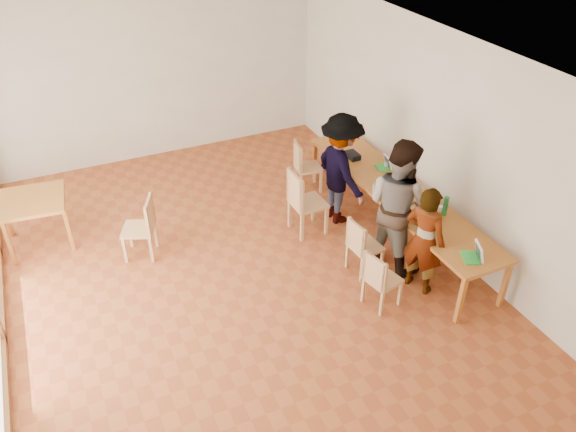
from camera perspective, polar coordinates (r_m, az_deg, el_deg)
name	(u,v)px	position (r m, az deg, el deg)	size (l,w,h in m)	color
ground	(237,276)	(7.74, -5.22, -6.04)	(8.00, 8.00, 0.00)	#A15026
wall_back	(153,76)	(10.42, -13.52, 13.65)	(6.00, 0.10, 3.00)	beige
wall_right	(432,136)	(8.20, 14.46, 7.90)	(0.10, 8.00, 3.00)	beige
ceiling	(222,58)	(6.25, -6.68, 15.69)	(6.00, 8.00, 0.04)	white
communal_table	(397,193)	(8.28, 11.01, 2.35)	(0.80, 4.00, 0.75)	#AE6326
side_table	(32,204)	(8.72, -24.60, 1.09)	(0.90, 0.90, 0.75)	#AE6326
chair_near	(379,275)	(7.02, 9.21, -5.97)	(0.46, 0.46, 0.44)	tan
chair_mid	(361,242)	(7.51, 7.40, -2.63)	(0.43, 0.43, 0.45)	tan
chair_far	(302,197)	(8.18, 1.40, 1.97)	(0.49, 0.49, 0.55)	tan
chair_empty	(303,162)	(9.30, 1.52, 5.52)	(0.47, 0.47, 0.46)	tan
chair_spare	(144,222)	(8.01, -14.42, -0.56)	(0.56, 0.56, 0.49)	tan
person_near	(424,240)	(7.27, 13.67, -2.41)	(0.55, 0.36, 1.52)	gray
person_mid	(398,205)	(7.55, 11.07, 1.14)	(0.92, 0.71, 1.89)	gray
person_far	(341,169)	(8.41, 5.37, 4.73)	(1.13, 0.65, 1.74)	gray
laptop_near	(475,255)	(7.12, 18.44, -3.74)	(0.30, 0.32, 0.22)	green
laptop_mid	(431,222)	(7.56, 14.32, -0.56)	(0.26, 0.28, 0.20)	green
laptop_far	(385,165)	(8.77, 9.83, 5.16)	(0.23, 0.26, 0.20)	green
yellow_mug	(400,193)	(8.09, 11.33, 2.30)	(0.13, 0.13, 0.10)	yellow
green_bottle	(445,206)	(7.77, 15.70, 0.97)	(0.07, 0.07, 0.28)	#1A7033
clear_glass	(386,164)	(8.80, 9.97, 5.18)	(0.07, 0.07, 0.09)	silver
condiment_cup	(440,208)	(7.91, 15.15, 0.77)	(0.08, 0.08, 0.06)	white
pink_phone	(347,155)	(9.09, 6.00, 6.23)	(0.05, 0.10, 0.01)	#D63E5E
black_pouch	(353,155)	(8.99, 6.59, 6.14)	(0.16, 0.26, 0.09)	black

